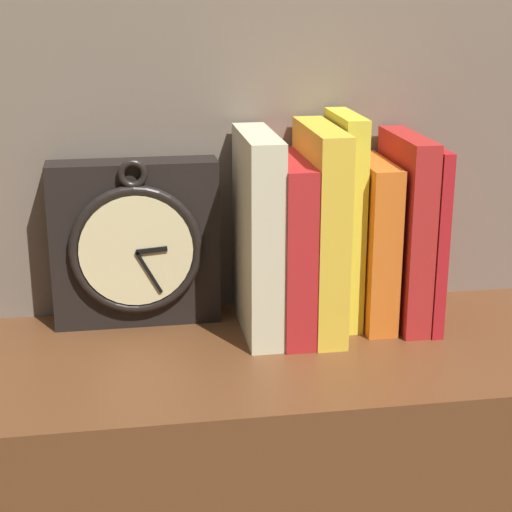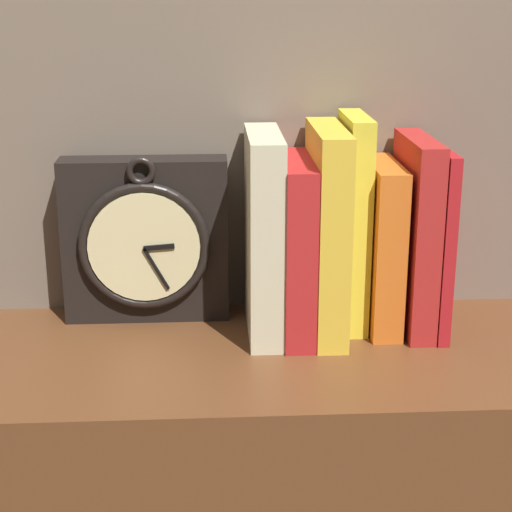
{
  "view_description": "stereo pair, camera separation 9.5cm",
  "coord_description": "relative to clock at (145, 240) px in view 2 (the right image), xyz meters",
  "views": [
    {
      "loc": [
        -0.15,
        -0.89,
        1.3
      ],
      "look_at": [
        0.0,
        0.0,
        1.0
      ],
      "focal_mm": 60.0,
      "sensor_mm": 36.0,
      "label": 1
    },
    {
      "loc": [
        -0.05,
        -0.9,
        1.3
      ],
      "look_at": [
        0.0,
        0.0,
        1.0
      ],
      "focal_mm": 60.0,
      "sensor_mm": 36.0,
      "label": 2
    }
  ],
  "objects": [
    {
      "name": "book_slot5_red",
      "position": [
        0.33,
        -0.04,
        0.01
      ],
      "size": [
        0.03,
        0.14,
        0.23
      ],
      "color": "#B42523",
      "rests_on": "bookshelf"
    },
    {
      "name": "book_slot2_yellow",
      "position": [
        0.22,
        -0.05,
        0.02
      ],
      "size": [
        0.04,
        0.16,
        0.25
      ],
      "color": "yellow",
      "rests_on": "bookshelf"
    },
    {
      "name": "book_slot1_red",
      "position": [
        0.18,
        -0.05,
        0.0
      ],
      "size": [
        0.04,
        0.16,
        0.21
      ],
      "color": "red",
      "rests_on": "bookshelf"
    },
    {
      "name": "book_slot0_cream",
      "position": [
        0.14,
        -0.05,
        0.02
      ],
      "size": [
        0.04,
        0.15,
        0.24
      ],
      "color": "beige",
      "rests_on": "bookshelf"
    },
    {
      "name": "book_slot6_red",
      "position": [
        0.35,
        -0.04,
        0.01
      ],
      "size": [
        0.01,
        0.15,
        0.22
      ],
      "color": "#B41B21",
      "rests_on": "bookshelf"
    },
    {
      "name": "clock",
      "position": [
        0.0,
        0.0,
        0.0
      ],
      "size": [
        0.2,
        0.06,
        0.21
      ],
      "color": "black",
      "rests_on": "bookshelf"
    },
    {
      "name": "book_slot3_yellow",
      "position": [
        0.25,
        -0.03,
        0.03
      ],
      "size": [
        0.03,
        0.11,
        0.26
      ],
      "color": "yellow",
      "rests_on": "bookshelf"
    },
    {
      "name": "book_slot4_orange",
      "position": [
        0.29,
        -0.04,
        -0.0
      ],
      "size": [
        0.04,
        0.13,
        0.2
      ],
      "color": "orange",
      "rests_on": "bookshelf"
    }
  ]
}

